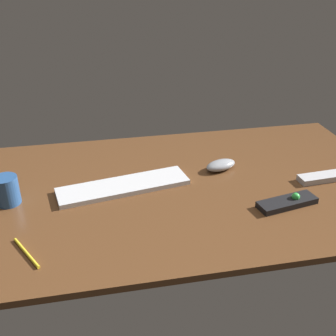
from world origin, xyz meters
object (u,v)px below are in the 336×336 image
Objects in this scene: keyboard at (123,186)px; pen at (26,253)px; media_remote at (288,202)px; computer_mouse at (221,165)px; coffee_mug at (7,190)px; tv_remote at (325,177)px.

keyboard is 39.18cm from pen.
keyboard is 51.43cm from media_remote.
computer_mouse is at bearing 89.79° from pen.
pen is at bearing -144.61° from keyboard.
media_remote is 84.64cm from coffee_mug.
pen is at bearing -74.04° from coffee_mug.
computer_mouse reaches higher than pen.
pen is at bearing 175.31° from media_remote.
coffee_mug is (-35.07, -1.47, 3.64)cm from keyboard.
media_remote is at bearing -12.42° from coffee_mug.
computer_mouse is 70.26cm from coffee_mug.
pen is (-62.23, -34.18, -1.30)cm from computer_mouse.
keyboard reaches higher than pen.
coffee_mug reaches higher than media_remote.
media_remote reaches higher than computer_mouse.
computer_mouse is 34.97cm from tv_remote.
pen is (-75.03, -8.24, -0.64)cm from media_remote.
media_remote is at bearing -151.77° from tv_remote.
media_remote is at bearing -32.49° from keyboard.
pen is at bearing -171.73° from tv_remote.
tv_remote is at bearing -42.30° from computer_mouse.
keyboard is at bearing 106.41° from pen.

